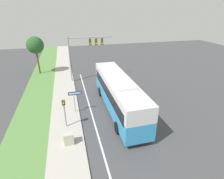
% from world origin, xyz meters
% --- Properties ---
extents(ground_plane, '(80.00, 80.00, 0.00)m').
position_xyz_m(ground_plane, '(0.00, 0.00, 0.00)').
color(ground_plane, '#424244').
extents(sidewalk, '(2.80, 80.00, 0.12)m').
position_xyz_m(sidewalk, '(-6.20, 0.00, 0.06)').
color(sidewalk, '#ADA89E').
rests_on(sidewalk, ground_plane).
extents(grass_verge, '(3.60, 80.00, 0.10)m').
position_xyz_m(grass_verge, '(-9.40, 0.00, 0.05)').
color(grass_verge, '#568442').
rests_on(grass_verge, ground_plane).
extents(lane_divider_near, '(0.14, 30.00, 0.01)m').
position_xyz_m(lane_divider_near, '(-3.60, 0.00, 0.00)').
color(lane_divider_near, silver).
rests_on(lane_divider_near, ground_plane).
extents(bus, '(2.59, 11.98, 3.73)m').
position_xyz_m(bus, '(-0.76, 2.95, 2.06)').
color(bus, '#3393D1').
rests_on(bus, ground_plane).
extents(signal_gantry, '(6.21, 0.41, 6.46)m').
position_xyz_m(signal_gantry, '(-2.92, 12.32, 4.74)').
color(signal_gantry, '#939399').
rests_on(signal_gantry, ground_plane).
extents(pedestrian_signal, '(0.28, 0.34, 2.77)m').
position_xyz_m(pedestrian_signal, '(-6.13, 1.14, 1.91)').
color(pedestrian_signal, '#939399').
rests_on(pedestrian_signal, ground_plane).
extents(street_sign, '(1.31, 0.08, 2.43)m').
position_xyz_m(street_sign, '(-5.12, 3.47, 1.70)').
color(street_sign, '#939399').
rests_on(street_sign, ground_plane).
extents(utility_cabinet, '(0.75, 0.57, 0.97)m').
position_xyz_m(utility_cabinet, '(-5.97, -1.21, 0.60)').
color(utility_cabinet, '#B7B29E').
rests_on(utility_cabinet, sidewalk).
extents(roadside_tree, '(2.59, 2.59, 5.89)m').
position_xyz_m(roadside_tree, '(-9.96, 17.01, 4.66)').
color(roadside_tree, brown).
rests_on(roadside_tree, grass_verge).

